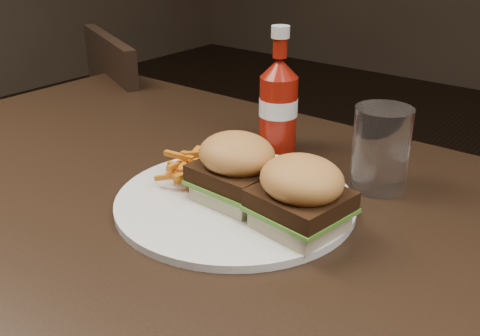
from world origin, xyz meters
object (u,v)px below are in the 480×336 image
Objects in this scene: plate at (235,201)px; tumbler at (380,151)px; dining_table at (179,208)px; ketchup_bottle at (278,114)px; chair_far at (182,177)px.

plate is 2.57× the size of tumbler.
ketchup_bottle reaches higher than dining_table.
chair_far is 0.72m from ketchup_bottle.
chair_far is 0.88m from tumbler.
plate is (0.08, 0.03, 0.03)m from dining_table.
tumbler is (0.20, 0.20, 0.08)m from dining_table.
dining_table is at bearing -159.94° from plate.
dining_table is at bearing -135.87° from tumbler.
plate reaches higher than chair_far.
plate is at bearing -70.58° from ketchup_bottle.
dining_table is 0.29m from tumbler.
dining_table is 3.14× the size of chair_far.
dining_table is 9.83× the size of ketchup_bottle.
chair_far is at bearing 139.98° from plate.
dining_table is at bearing 158.55° from chair_far.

